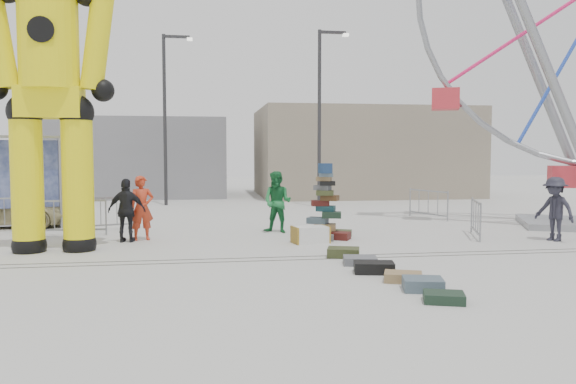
{
  "coord_description": "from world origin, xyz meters",
  "views": [
    {
      "loc": [
        -2.21,
        -12.1,
        2.48
      ],
      "look_at": [
        -0.15,
        1.58,
        1.52
      ],
      "focal_mm": 35.0,
      "sensor_mm": 36.0,
      "label": 1
    }
  ],
  "objects": [
    {
      "name": "barricade_dummy_c",
      "position": [
        -5.47,
        6.33,
        0.55
      ],
      "size": [
        1.93,
        0.72,
        1.1
      ],
      "primitive_type": null,
      "rotation": [
        0.0,
        0.0,
        0.32
      ],
      "color": "gray",
      "rests_on": "ground"
    },
    {
      "name": "row_case_1",
      "position": [
        1.22,
        -0.11,
        0.09
      ],
      "size": [
        0.83,
        0.7,
        0.18
      ],
      "primitive_type": "cube",
      "rotation": [
        0.0,
        0.0,
        -0.19
      ],
      "color": "slate",
      "rests_on": "ground"
    },
    {
      "name": "row_case_5",
      "position": [
        1.72,
        -3.41,
        0.08
      ],
      "size": [
        0.78,
        0.68,
        0.17
      ],
      "primitive_type": "cube",
      "rotation": [
        0.0,
        0.0,
        -0.33
      ],
      "color": "#1B3021",
      "rests_on": "ground"
    },
    {
      "name": "crash_test_dummy",
      "position": [
        -5.95,
        2.64,
        4.29
      ],
      "size": [
        3.21,
        1.42,
        8.13
      ],
      "rotation": [
        0.0,
        0.0,
        0.02
      ],
      "color": "black",
      "rests_on": "ground"
    },
    {
      "name": "steamer_trunk",
      "position": [
        0.69,
        3.0,
        0.23
      ],
      "size": [
        1.07,
        0.74,
        0.46
      ],
      "primitive_type": "cube",
      "rotation": [
        0.0,
        0.0,
        0.19
      ],
      "color": "silver",
      "rests_on": "ground"
    },
    {
      "name": "pedestrian_black",
      "position": [
        -4.34,
        3.89,
        0.89
      ],
      "size": [
        1.09,
        0.58,
        1.77
      ],
      "primitive_type": "imported",
      "rotation": [
        0.0,
        0.0,
        3.0
      ],
      "color": "black",
      "rests_on": "ground"
    },
    {
      "name": "ground",
      "position": [
        0.0,
        0.0,
        0.0
      ],
      "size": [
        90.0,
        90.0,
        0.0
      ],
      "primitive_type": "plane",
      "color": "#9E9E99",
      "rests_on": "ground"
    },
    {
      "name": "barricade_wheel_back",
      "position": [
        6.17,
        7.99,
        0.55
      ],
      "size": [
        0.81,
        1.9,
        1.1
      ],
      "primitive_type": null,
      "rotation": [
        0.0,
        0.0,
        -1.2
      ],
      "color": "gray",
      "rests_on": "ground"
    },
    {
      "name": "barricade_wheel_front",
      "position": [
        5.73,
        3.36,
        0.55
      ],
      "size": [
        0.78,
        1.91,
        1.1
      ],
      "primitive_type": null,
      "rotation": [
        0.0,
        0.0,
        1.22
      ],
      "color": "gray",
      "rests_on": "ground"
    },
    {
      "name": "barricade_dummy_b",
      "position": [
        -6.15,
        5.39,
        0.55
      ],
      "size": [
        2.0,
        0.16,
        1.1
      ],
      "primitive_type": null,
      "rotation": [
        0.0,
        0.0,
        -0.03
      ],
      "color": "gray",
      "rests_on": "ground"
    },
    {
      "name": "track_line_far",
      "position": [
        0.0,
        1.0,
        0.0
      ],
      "size": [
        40.0,
        0.04,
        0.01
      ],
      "primitive_type": "cube",
      "color": "#47443F",
      "rests_on": "ground"
    },
    {
      "name": "lamp_post_left",
      "position": [
        -3.91,
        15.0,
        4.48
      ],
      "size": [
        1.41,
        0.25,
        8.0
      ],
      "color": "#2D2D30",
      "rests_on": "ground"
    },
    {
      "name": "parked_suv",
      "position": [
        -8.6,
        7.86,
        0.55
      ],
      "size": [
        3.95,
        1.87,
        1.09
      ],
      "primitive_type": "imported",
      "rotation": [
        0.0,
        0.0,
        1.56
      ],
      "color": "tan",
      "rests_on": "ground"
    },
    {
      "name": "track_line_near",
      "position": [
        0.0,
        0.6,
        0.0
      ],
      "size": [
        40.0,
        0.04,
        0.01
      ],
      "primitive_type": "cube",
      "color": "#47443F",
      "rests_on": "ground"
    },
    {
      "name": "row_case_3",
      "position": [
        1.57,
        -1.87,
        0.09
      ],
      "size": [
        0.84,
        0.72,
        0.18
      ],
      "primitive_type": "cube",
      "rotation": [
        0.0,
        0.0,
        -0.36
      ],
      "color": "#94764B",
      "rests_on": "ground"
    },
    {
      "name": "pedestrian_grey",
      "position": [
        7.55,
        2.31,
        0.9
      ],
      "size": [
        1.06,
        1.34,
        1.81
      ],
      "primitive_type": "imported",
      "rotation": [
        0.0,
        0.0,
        -1.18
      ],
      "color": "#22222D",
      "rests_on": "ground"
    },
    {
      "name": "suitcase_tower",
      "position": [
        1.27,
        3.8,
        0.61
      ],
      "size": [
        1.7,
        1.4,
        2.18
      ],
      "rotation": [
        0.0,
        0.0,
        -0.36
      ],
      "color": "#1B4851",
      "rests_on": "ground"
    },
    {
      "name": "row_case_2",
      "position": [
        1.25,
        -1.04,
        0.12
      ],
      "size": [
        0.89,
        0.64,
        0.24
      ],
      "primitive_type": "cube",
      "rotation": [
        0.0,
        0.0,
        -0.2
      ],
      "color": "black",
      "rests_on": "ground"
    },
    {
      "name": "row_case_0",
      "position": [
        1.06,
        0.79,
        0.11
      ],
      "size": [
        0.87,
        0.73,
        0.23
      ],
      "primitive_type": "cube",
      "rotation": [
        0.0,
        0.0,
        -0.3
      ],
      "color": "#394020",
      "rests_on": "ground"
    },
    {
      "name": "pedestrian_red",
      "position": [
        -3.96,
        4.2,
        0.92
      ],
      "size": [
        0.76,
        0.6,
        1.84
      ],
      "primitive_type": "imported",
      "rotation": [
        0.0,
        0.0,
        0.27
      ],
      "color": "#B9341A",
      "rests_on": "ground"
    },
    {
      "name": "building_left",
      "position": [
        -6.0,
        22.0,
        2.2
      ],
      "size": [
        10.0,
        8.0,
        4.4
      ],
      "primitive_type": "cube",
      "color": "gray",
      "rests_on": "ground"
    },
    {
      "name": "building_right",
      "position": [
        7.0,
        20.0,
        2.5
      ],
      "size": [
        12.0,
        8.0,
        5.0
      ],
      "primitive_type": "cube",
      "color": "gray",
      "rests_on": "ground"
    },
    {
      "name": "row_case_4",
      "position": [
        1.69,
        -2.59,
        0.12
      ],
      "size": [
        0.83,
        0.73,
        0.23
      ],
      "primitive_type": "cube",
      "rotation": [
        0.0,
        0.0,
        -0.25
      ],
      "color": "#4B5F6C",
      "rests_on": "ground"
    },
    {
      "name": "lamp_post_right",
      "position": [
        3.09,
        13.0,
        4.48
      ],
      "size": [
        1.41,
        0.25,
        8.0
      ],
      "color": "#2D2D30",
      "rests_on": "ground"
    },
    {
      "name": "pedestrian_green",
      "position": [
        0.05,
        5.12,
        0.96
      ],
      "size": [
        1.17,
        1.1,
        1.91
      ],
      "primitive_type": "imported",
      "rotation": [
        0.0,
        0.0,
        -0.53
      ],
      "color": "#1B6D35",
      "rests_on": "ground"
    }
  ]
}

